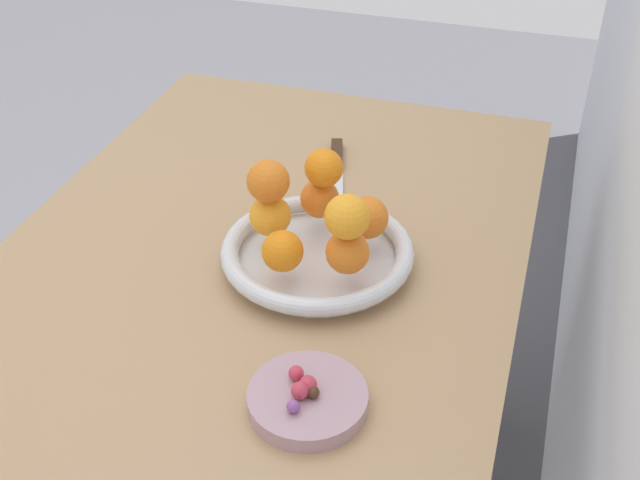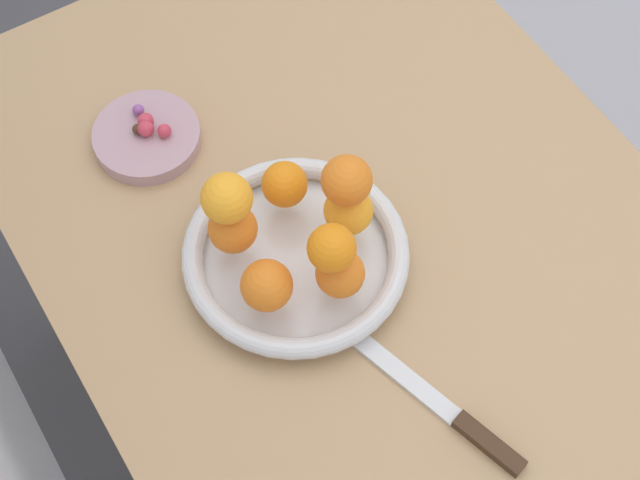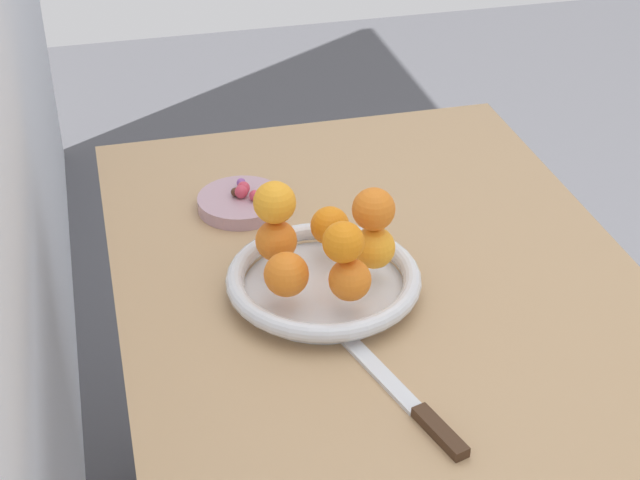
% 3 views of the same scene
% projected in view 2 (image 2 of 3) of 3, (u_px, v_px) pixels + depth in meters
% --- Properties ---
extents(ground_plane, '(6.00, 6.00, 0.00)m').
position_uv_depth(ground_plane, '(348.00, 432.00, 1.86)').
color(ground_plane, '#4C4C51').
extents(dining_table, '(1.10, 0.76, 0.74)m').
position_uv_depth(dining_table, '(360.00, 270.00, 1.30)').
color(dining_table, tan).
rests_on(dining_table, ground_plane).
extents(fruit_bowl, '(0.28, 0.28, 0.04)m').
position_uv_depth(fruit_bowl, '(296.00, 256.00, 1.18)').
color(fruit_bowl, silver).
rests_on(fruit_bowl, dining_table).
extents(candy_dish, '(0.14, 0.14, 0.02)m').
position_uv_depth(candy_dish, '(147.00, 137.00, 1.28)').
color(candy_dish, '#B28C99').
rests_on(candy_dish, dining_table).
extents(orange_0, '(0.06, 0.06, 0.06)m').
position_uv_depth(orange_0, '(348.00, 211.00, 1.16)').
color(orange_0, orange).
rests_on(orange_0, fruit_bowl).
extents(orange_1, '(0.06, 0.06, 0.06)m').
position_uv_depth(orange_1, '(285.00, 184.00, 1.18)').
color(orange_1, orange).
rests_on(orange_1, fruit_bowl).
extents(orange_2, '(0.06, 0.06, 0.06)m').
position_uv_depth(orange_2, '(233.00, 229.00, 1.15)').
color(orange_2, orange).
rests_on(orange_2, fruit_bowl).
extents(orange_3, '(0.06, 0.06, 0.06)m').
position_uv_depth(orange_3, '(267.00, 285.00, 1.11)').
color(orange_3, orange).
rests_on(orange_3, fruit_bowl).
extents(orange_4, '(0.06, 0.06, 0.06)m').
position_uv_depth(orange_4, '(340.00, 273.00, 1.12)').
color(orange_4, orange).
rests_on(orange_4, fruit_bowl).
extents(orange_5, '(0.06, 0.06, 0.06)m').
position_uv_depth(orange_5, '(332.00, 248.00, 1.07)').
color(orange_5, orange).
rests_on(orange_5, orange_4).
extents(orange_6, '(0.06, 0.06, 0.06)m').
position_uv_depth(orange_6, '(227.00, 198.00, 1.10)').
color(orange_6, orange).
rests_on(orange_6, orange_2).
extents(orange_7, '(0.06, 0.06, 0.06)m').
position_uv_depth(orange_7, '(347.00, 180.00, 1.11)').
color(orange_7, orange).
rests_on(orange_7, orange_0).
extents(candy_ball_0, '(0.02, 0.02, 0.02)m').
position_uv_depth(candy_ball_0, '(164.00, 131.00, 1.26)').
color(candy_ball_0, '#C6384C').
rests_on(candy_ball_0, candy_dish).
extents(candy_ball_1, '(0.02, 0.02, 0.02)m').
position_uv_depth(candy_ball_1, '(138.00, 110.00, 1.28)').
color(candy_ball_1, '#8C4C99').
rests_on(candy_ball_1, candy_dish).
extents(candy_ball_2, '(0.02, 0.02, 0.02)m').
position_uv_depth(candy_ball_2, '(146.00, 121.00, 1.27)').
color(candy_ball_2, '#C6384C').
rests_on(candy_ball_2, candy_dish).
extents(candy_ball_3, '(0.01, 0.01, 0.01)m').
position_uv_depth(candy_ball_3, '(138.00, 129.00, 1.27)').
color(candy_ball_3, '#472819').
rests_on(candy_ball_3, candy_dish).
extents(candy_ball_4, '(0.02, 0.02, 0.02)m').
position_uv_depth(candy_ball_4, '(146.00, 129.00, 1.26)').
color(candy_ball_4, '#C6384C').
rests_on(candy_ball_4, candy_dish).
extents(knife, '(0.26, 0.09, 0.01)m').
position_uv_depth(knife, '(445.00, 409.00, 1.10)').
color(knife, '#3F2819').
rests_on(knife, dining_table).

